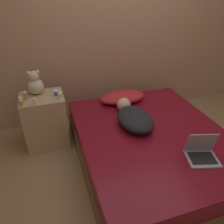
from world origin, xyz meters
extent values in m
plane|color=#937551|center=(0.00, 0.00, 0.00)|extent=(12.00, 12.00, 0.00)
cube|color=tan|center=(0.00, 1.26, 1.30)|extent=(8.00, 0.06, 2.60)
cube|color=brown|center=(0.00, 0.00, 0.11)|extent=(1.60, 1.97, 0.22)
cube|color=maroon|center=(0.00, 0.00, 0.33)|extent=(1.57, 1.93, 0.21)
cube|color=tan|center=(-1.12, 0.74, 0.34)|extent=(0.51, 0.44, 0.68)
ellipsoid|color=red|center=(-0.08, 0.76, 0.50)|extent=(0.62, 0.34, 0.14)
ellipsoid|color=black|center=(-0.14, 0.17, 0.52)|extent=(0.39, 0.55, 0.17)
sphere|color=#DBAD8E|center=(-0.15, 0.52, 0.52)|extent=(0.18, 0.18, 0.18)
cylinder|color=#DBAD8E|center=(0.03, 0.20, 0.46)|extent=(0.07, 0.25, 0.06)
cube|color=#9E9EA3|center=(0.23, -0.54, 0.44)|extent=(0.33, 0.30, 0.02)
cube|color=black|center=(0.23, -0.54, 0.45)|extent=(0.27, 0.22, 0.00)
cube|color=#9E9EA3|center=(0.26, -0.45, 0.56)|extent=(0.28, 0.13, 0.23)
cube|color=black|center=(0.26, -0.45, 0.56)|extent=(0.25, 0.12, 0.20)
sphere|color=beige|center=(-1.16, 0.84, 0.77)|extent=(0.19, 0.19, 0.19)
sphere|color=beige|center=(-1.16, 0.84, 0.90)|extent=(0.12, 0.12, 0.12)
sphere|color=beige|center=(-1.21, 0.84, 0.94)|extent=(0.05, 0.05, 0.05)
sphere|color=beige|center=(-1.11, 0.84, 0.94)|extent=(0.05, 0.05, 0.05)
cylinder|color=silver|center=(-0.90, 0.63, 0.70)|extent=(0.05, 0.05, 0.06)
cylinder|color=white|center=(-0.90, 0.63, 0.74)|extent=(0.05, 0.05, 0.02)
cylinder|color=orange|center=(-1.28, 0.70, 0.72)|extent=(0.03, 0.03, 0.09)
cylinder|color=white|center=(-1.28, 0.70, 0.77)|extent=(0.03, 0.03, 0.02)
cylinder|color=white|center=(-1.18, 0.56, 0.71)|extent=(0.04, 0.04, 0.06)
cylinder|color=white|center=(-1.18, 0.56, 0.75)|extent=(0.04, 0.04, 0.02)
cylinder|color=gold|center=(-1.33, 0.57, 0.71)|extent=(0.04, 0.04, 0.06)
cylinder|color=white|center=(-1.33, 0.57, 0.75)|extent=(0.03, 0.03, 0.02)
cylinder|color=#3866B2|center=(-0.94, 0.72, 0.70)|extent=(0.06, 0.06, 0.05)
cylinder|color=white|center=(-0.94, 0.72, 0.74)|extent=(0.05, 0.05, 0.01)
cylinder|color=#3D8E4C|center=(-1.34, 0.65, 0.70)|extent=(0.05, 0.05, 0.05)
cylinder|color=white|center=(-1.34, 0.65, 0.74)|extent=(0.04, 0.04, 0.01)
camera|label=1|loc=(-1.02, -1.72, 1.85)|focal=35.00mm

